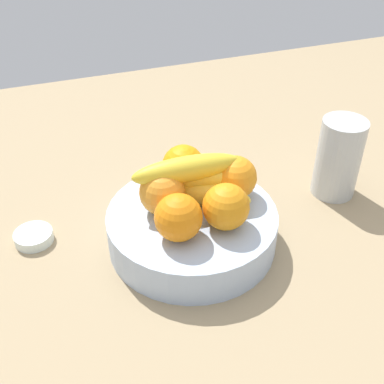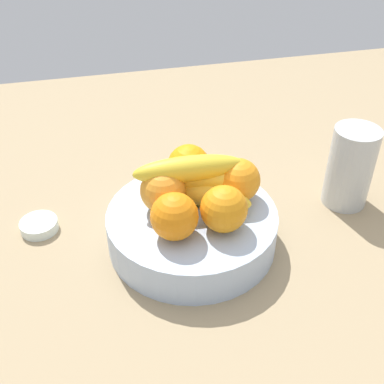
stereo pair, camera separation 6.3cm
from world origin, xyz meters
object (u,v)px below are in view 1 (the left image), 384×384
at_px(banana_bunch, 191,179).
at_px(orange_front_right, 224,207).
at_px(thermos_tumbler, 338,158).
at_px(orange_back_left, 183,166).
at_px(jar_lid, 34,237).
at_px(orange_back_right, 162,192).
at_px(fruit_bowl, 192,228).
at_px(orange_front_left, 178,217).
at_px(orange_center, 235,177).

bearing_deg(banana_bunch, orange_front_right, 108.84).
bearing_deg(orange_front_right, thermos_tumbler, -161.27).
xyz_separation_m(orange_back_left, jar_lid, (0.25, -0.01, -0.09)).
xyz_separation_m(orange_front_right, orange_back_right, (0.07, -0.06, 0.00)).
bearing_deg(thermos_tumbler, orange_back_right, 3.78).
relative_size(fruit_bowl, orange_front_left, 3.81).
height_order(orange_front_left, thermos_tumbler, thermos_tumbler).
height_order(orange_front_left, orange_back_left, same).
xyz_separation_m(orange_front_right, thermos_tumbler, (-0.25, -0.09, -0.02)).
bearing_deg(thermos_tumbler, orange_front_right, 18.73).
height_order(orange_back_right, thermos_tumbler, thermos_tumbler).
distance_m(orange_front_left, orange_back_left, 0.13).
bearing_deg(banana_bunch, fruit_bowl, 72.48).
height_order(orange_center, orange_back_right, same).
bearing_deg(banana_bunch, orange_back_right, 8.37).
distance_m(fruit_bowl, orange_back_right, 0.08).
relative_size(orange_front_left, orange_center, 1.00).
bearing_deg(orange_back_left, orange_back_right, 46.88).
bearing_deg(orange_back_right, orange_center, 179.46).
height_order(orange_front_right, banana_bunch, banana_bunch).
bearing_deg(fruit_bowl, orange_back_right, -27.40).
height_order(banana_bunch, jar_lid, banana_bunch).
bearing_deg(jar_lid, orange_center, 167.77).
distance_m(orange_front_left, orange_front_right, 0.07).
distance_m(fruit_bowl, jar_lid, 0.26).
xyz_separation_m(orange_front_left, orange_back_right, (0.00, -0.06, 0.00)).
bearing_deg(orange_back_right, thermos_tumbler, -176.22).
relative_size(fruit_bowl, thermos_tumbler, 1.83).
height_order(orange_front_right, jar_lid, orange_front_right).
bearing_deg(orange_center, banana_bunch, -6.84).
relative_size(fruit_bowl, orange_back_right, 3.81).
bearing_deg(fruit_bowl, orange_front_right, 127.46).
height_order(fruit_bowl, banana_bunch, banana_bunch).
bearing_deg(fruit_bowl, banana_bunch, -107.52).
xyz_separation_m(orange_back_right, thermos_tumbler, (-0.33, -0.02, -0.02)).
height_order(fruit_bowl, jar_lid, fruit_bowl).
height_order(orange_center, thermos_tumbler, thermos_tumbler).
bearing_deg(orange_front_left, orange_front_right, 179.95).
bearing_deg(orange_front_right, banana_bunch, -71.16).
relative_size(orange_back_left, jar_lid, 1.13).
xyz_separation_m(orange_front_right, orange_center, (-0.05, -0.06, 0.00)).
distance_m(orange_center, orange_back_left, 0.09).
height_order(orange_front_right, thermos_tumbler, thermos_tumbler).
bearing_deg(fruit_bowl, orange_back_left, -99.67).
distance_m(orange_front_right, orange_center, 0.08).
bearing_deg(orange_back_left, orange_center, 138.16).
height_order(orange_front_right, orange_center, same).
xyz_separation_m(banana_bunch, jar_lid, (0.25, -0.06, -0.09)).
height_order(orange_back_left, orange_back_right, same).
bearing_deg(orange_back_right, orange_front_right, 138.83).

